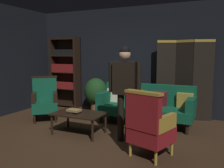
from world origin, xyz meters
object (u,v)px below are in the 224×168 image
(velvet_couch, at_px, (146,104))
(potted_plant, at_px, (96,92))
(folding_screen, at_px, (184,78))
(book_black_cloth, at_px, (74,112))
(coffee_table, at_px, (79,115))
(armchair_gilt_accent, at_px, (149,126))
(standing_figure, at_px, (125,85))
(armchair_wing_left, at_px, (45,100))
(book_tan_leather, at_px, (74,110))
(bookshelf, at_px, (65,71))

(velvet_couch, bearing_deg, potted_plant, 161.70)
(folding_screen, xyz_separation_m, book_black_cloth, (-1.78, -2.06, -0.55))
(velvet_couch, bearing_deg, coffee_table, -129.27)
(armchair_gilt_accent, relative_size, potted_plant, 1.13)
(velvet_couch, xyz_separation_m, standing_figure, (-0.04, -1.23, 0.57))
(folding_screen, distance_m, velvet_couch, 1.17)
(book_black_cloth, bearing_deg, armchair_gilt_accent, -14.79)
(folding_screen, bearing_deg, potted_plant, -173.49)
(armchair_wing_left, xyz_separation_m, book_tan_leather, (1.19, -0.57, -0.01))
(coffee_table, height_order, book_tan_leather, book_tan_leather)
(coffee_table, xyz_separation_m, armchair_wing_left, (-1.27, 0.52, 0.12))
(folding_screen, relative_size, book_black_cloth, 7.58)
(armchair_gilt_accent, relative_size, book_black_cloth, 4.15)
(bookshelf, relative_size, coffee_table, 2.05)
(velvet_couch, height_order, potted_plant, potted_plant)
(potted_plant, bearing_deg, standing_figure, -48.95)
(coffee_table, xyz_separation_m, book_tan_leather, (-0.08, -0.05, 0.10))
(armchair_wing_left, bearing_deg, standing_figure, -13.13)
(velvet_couch, bearing_deg, standing_figure, -92.07)
(standing_figure, bearing_deg, armchair_wing_left, 166.87)
(standing_figure, bearing_deg, potted_plant, 131.05)
(coffee_table, bearing_deg, armchair_wing_left, 157.69)
(velvet_couch, bearing_deg, armchair_wing_left, -162.71)
(bookshelf, distance_m, velvet_couch, 2.87)
(bookshelf, height_order, potted_plant, bookshelf)
(standing_figure, height_order, book_black_cloth, standing_figure)
(coffee_table, xyz_separation_m, book_black_cloth, (-0.08, -0.05, 0.06))
(folding_screen, distance_m, book_tan_leather, 2.77)
(potted_plant, bearing_deg, armchair_gilt_accent, -46.55)
(armchair_gilt_accent, bearing_deg, book_black_cloth, 165.21)
(velvet_couch, xyz_separation_m, book_black_cloth, (-1.09, -1.28, -0.02))
(coffee_table, bearing_deg, velvet_couch, 50.73)
(bookshelf, xyz_separation_m, velvet_couch, (2.70, -0.74, -0.61))
(potted_plant, height_order, book_black_cloth, potted_plant)
(coffee_table, distance_m, standing_figure, 1.16)
(potted_plant, relative_size, book_tan_leather, 3.61)
(standing_figure, relative_size, book_tan_leather, 6.67)
(bookshelf, relative_size, armchair_wing_left, 1.97)
(coffee_table, distance_m, book_tan_leather, 0.14)
(bookshelf, xyz_separation_m, armchair_wing_left, (0.42, -1.45, -0.58))
(armchair_gilt_accent, height_order, book_black_cloth, armchair_gilt_accent)
(coffee_table, xyz_separation_m, armchair_gilt_accent, (1.55, -0.48, 0.12))
(velvet_couch, xyz_separation_m, armchair_gilt_accent, (0.55, -1.71, 0.03))
(standing_figure, height_order, potted_plant, standing_figure)
(armchair_gilt_accent, height_order, potted_plant, armchair_gilt_accent)
(folding_screen, xyz_separation_m, velvet_couch, (-0.69, -0.78, -0.53))
(coffee_table, distance_m, potted_plant, 1.84)
(armchair_gilt_accent, xyz_separation_m, book_tan_leather, (-1.63, 0.43, -0.01))
(bookshelf, height_order, coffee_table, bookshelf)
(velvet_couch, height_order, armchair_wing_left, armchair_wing_left)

